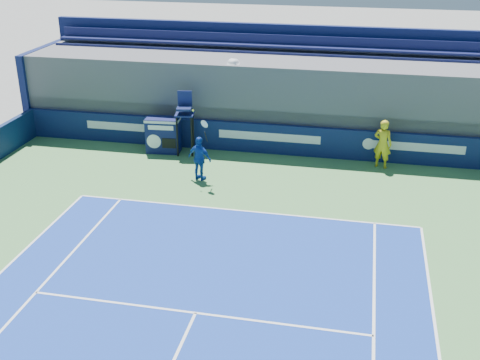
% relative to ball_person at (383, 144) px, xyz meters
% --- Properties ---
extents(ball_person, '(0.77, 0.62, 1.84)m').
position_rel_ball_person_xyz_m(ball_person, '(0.00, 0.00, 0.00)').
color(ball_person, gold).
rests_on(ball_person, apron).
extents(back_hoarding, '(20.40, 0.21, 1.20)m').
position_rel_ball_person_xyz_m(back_hoarding, '(-4.30, 0.58, -0.33)').
color(back_hoarding, '#0C1846').
rests_on(back_hoarding, ground).
extents(match_clock, '(1.37, 0.83, 1.40)m').
position_rel_ball_person_xyz_m(match_clock, '(-8.41, -0.11, -0.19)').
color(match_clock, '#0E1447').
rests_on(match_clock, ground).
extents(umpire_chair, '(0.81, 0.81, 2.48)m').
position_rel_ball_person_xyz_m(umpire_chair, '(-7.50, -0.13, 0.60)').
color(umpire_chair, black).
rests_on(umpire_chair, ground).
extents(tennis_player, '(1.01, 0.70, 2.57)m').
position_rel_ball_person_xyz_m(tennis_player, '(-6.28, -2.49, -0.12)').
color(tennis_player, '#143EA4').
rests_on(tennis_player, apron).
extents(stadium_seating, '(21.00, 4.05, 4.40)m').
position_rel_ball_person_xyz_m(stadium_seating, '(-4.30, 2.63, 0.90)').
color(stadium_seating, '#4D4D51').
rests_on(stadium_seating, ground).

